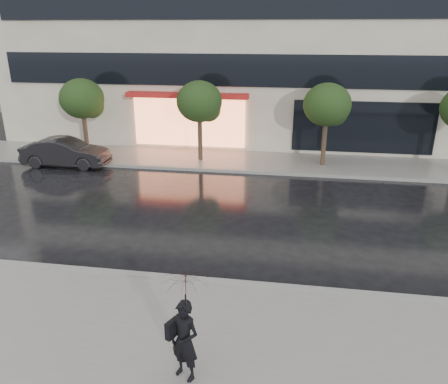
# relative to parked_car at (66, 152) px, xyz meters

# --- Properties ---
(ground) EXTENTS (120.00, 120.00, 0.00)m
(ground) POSITION_rel_parked_car_xyz_m (9.26, -8.25, -0.68)
(ground) COLOR black
(ground) RESTS_ON ground
(sidewalk_near) EXTENTS (60.00, 4.50, 0.12)m
(sidewalk_near) POSITION_rel_parked_car_xyz_m (9.26, -11.50, -0.62)
(sidewalk_near) COLOR slate
(sidewalk_near) RESTS_ON ground
(sidewalk_far) EXTENTS (60.00, 3.50, 0.12)m
(sidewalk_far) POSITION_rel_parked_car_xyz_m (9.26, 2.00, -0.62)
(sidewalk_far) COLOR slate
(sidewalk_far) RESTS_ON ground
(curb_near) EXTENTS (60.00, 0.25, 0.14)m
(curb_near) POSITION_rel_parked_car_xyz_m (9.26, -9.25, -0.61)
(curb_near) COLOR gray
(curb_near) RESTS_ON ground
(curb_far) EXTENTS (60.00, 0.25, 0.14)m
(curb_far) POSITION_rel_parked_car_xyz_m (9.26, 0.25, -0.61)
(curb_far) COLOR gray
(curb_far) RESTS_ON ground
(tree_far_west) EXTENTS (2.20, 2.20, 3.99)m
(tree_far_west) POSITION_rel_parked_car_xyz_m (0.32, 1.78, 2.24)
(tree_far_west) COLOR #33261C
(tree_far_west) RESTS_ON ground
(tree_mid_west) EXTENTS (2.20, 2.20, 3.99)m
(tree_mid_west) POSITION_rel_parked_car_xyz_m (6.32, 1.78, 2.24)
(tree_mid_west) COLOR #33261C
(tree_mid_west) RESTS_ON ground
(tree_mid_east) EXTENTS (2.20, 2.20, 3.99)m
(tree_mid_east) POSITION_rel_parked_car_xyz_m (12.32, 1.78, 2.24)
(tree_mid_east) COLOR #33261C
(tree_mid_east) RESTS_ON ground
(parked_car) EXTENTS (4.15, 1.48, 1.36)m
(parked_car) POSITION_rel_parked_car_xyz_m (0.00, 0.00, 0.00)
(parked_car) COLOR black
(parked_car) RESTS_ON ground
(pedestrian_with_umbrella) EXTENTS (1.13, 1.14, 2.24)m
(pedestrian_with_umbrella) POSITION_rel_parked_car_xyz_m (9.02, -12.61, 0.87)
(pedestrian_with_umbrella) COLOR black
(pedestrian_with_umbrella) RESTS_ON sidewalk_near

